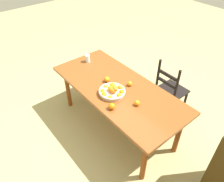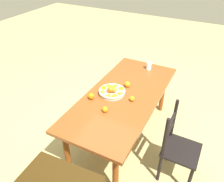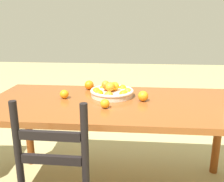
% 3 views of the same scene
% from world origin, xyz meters
% --- Properties ---
extents(ground_plane, '(12.00, 12.00, 0.00)m').
position_xyz_m(ground_plane, '(0.00, 0.00, 0.00)').
color(ground_plane, tan).
extents(dining_table, '(1.89, 0.85, 0.72)m').
position_xyz_m(dining_table, '(0.00, 0.00, 0.65)').
color(dining_table, brown).
rests_on(dining_table, ground).
extents(chair_near_window, '(0.39, 0.39, 0.93)m').
position_xyz_m(chair_near_window, '(0.28, 0.78, 0.43)').
color(chair_near_window, black).
rests_on(chair_near_window, ground).
extents(fruit_bowl, '(0.33, 0.33, 0.12)m').
position_xyz_m(fruit_bowl, '(0.06, -0.13, 0.76)').
color(fruit_bowl, beige).
rests_on(fruit_bowl, dining_table).
extents(orange_loose_0, '(0.07, 0.07, 0.07)m').
position_xyz_m(orange_loose_0, '(-0.18, -0.03, 0.76)').
color(orange_loose_0, orange).
rests_on(orange_loose_0, dining_table).
extents(orange_loose_1, '(0.06, 0.06, 0.06)m').
position_xyz_m(orange_loose_1, '(0.08, 0.14, 0.75)').
color(orange_loose_1, orange).
rests_on(orange_loose_1, dining_table).
extents(orange_loose_2, '(0.06, 0.06, 0.06)m').
position_xyz_m(orange_loose_2, '(0.40, -0.04, 0.76)').
color(orange_loose_2, orange).
rests_on(orange_loose_2, dining_table).
extents(orange_loose_3, '(0.08, 0.08, 0.08)m').
position_xyz_m(orange_loose_3, '(0.26, -0.31, 0.76)').
color(orange_loose_3, orange).
rests_on(orange_loose_3, dining_table).
extents(drinking_glass, '(0.07, 0.07, 0.11)m').
position_xyz_m(drinking_glass, '(-0.75, 0.06, 0.78)').
color(drinking_glass, silver).
rests_on(drinking_glass, dining_table).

